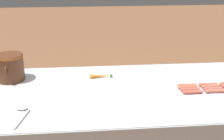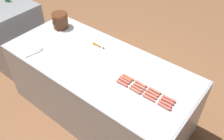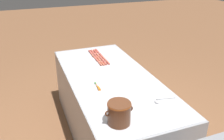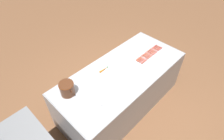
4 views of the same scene
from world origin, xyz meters
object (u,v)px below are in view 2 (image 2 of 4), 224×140
(hot_dog_9, at_px, (153,93))
(bean_pot, at_px, (60,20))
(hot_dog_2, at_px, (135,90))
(hot_dog_12, at_px, (169,99))
(hot_dog_7, at_px, (124,81))
(hot_dog_5, at_px, (151,95))
(hot_dog_15, at_px, (128,77))
(hot_dog_0, at_px, (164,106))
(hot_dog_8, at_px, (167,101))
(hot_dog_3, at_px, (122,83))
(carrot, at_px, (99,45))
(hot_dog_14, at_px, (141,84))
(back_cabinet, at_px, (14,36))
(hot_dog_11, at_px, (126,79))
(hot_dog_4, at_px, (165,104))
(hot_dog_10, at_px, (139,86))
(hot_dog_13, at_px, (155,91))
(serving_spoon, at_px, (39,50))
(hot_dog_1, at_px, (149,98))
(hot_dog_6, at_px, (137,88))

(hot_dog_9, relative_size, bean_pot, 0.54)
(hot_dog_2, xyz_separation_m, hot_dog_12, (0.12, -0.32, 0.00))
(hot_dog_7, xyz_separation_m, hot_dog_9, (0.04, -0.33, 0.00))
(hot_dog_5, relative_size, hot_dog_15, 1.00)
(hot_dog_0, distance_m, hot_dog_8, 0.08)
(hot_dog_2, xyz_separation_m, hot_dog_3, (-0.00, 0.17, 0.00))
(hot_dog_2, relative_size, carrot, 0.81)
(hot_dog_3, xyz_separation_m, hot_dog_14, (0.12, -0.16, 0.00))
(hot_dog_9, distance_m, hot_dog_14, 0.17)
(back_cabinet, bearing_deg, hot_dog_15, -89.48)
(hot_dog_0, bearing_deg, hot_dog_2, 89.89)
(hot_dog_3, distance_m, hot_dog_12, 0.50)
(hot_dog_2, xyz_separation_m, carrot, (0.35, 0.79, 0.00))
(hot_dog_2, relative_size, hot_dog_11, 1.00)
(hot_dog_3, height_order, hot_dog_7, same)
(hot_dog_3, height_order, bean_pot, bean_pot)
(hot_dog_3, bearing_deg, hot_dog_4, -85.55)
(hot_dog_11, relative_size, hot_dog_15, 1.00)
(back_cabinet, relative_size, bean_pot, 3.75)
(hot_dog_10, bearing_deg, hot_dog_4, -97.25)
(hot_dog_5, bearing_deg, hot_dog_12, -64.96)
(hot_dog_3, relative_size, hot_dog_12, 1.00)
(hot_dog_4, bearing_deg, hot_dog_14, 76.63)
(hot_dog_5, distance_m, hot_dog_8, 0.17)
(hot_dog_13, relative_size, bean_pot, 0.54)
(hot_dog_5, bearing_deg, hot_dog_7, 89.87)
(hot_dog_7, bearing_deg, serving_spoon, 100.35)
(hot_dog_1, height_order, hot_dog_8, same)
(hot_dog_9, distance_m, hot_dog_13, 0.04)
(hot_dog_8, relative_size, hot_dog_15, 1.00)
(hot_dog_10, bearing_deg, hot_dog_8, -89.87)
(hot_dog_1, height_order, hot_dog_12, same)
(back_cabinet, distance_m, hot_dog_3, 2.27)
(hot_dog_8, distance_m, bean_pot, 1.85)
(back_cabinet, height_order, hot_dog_3, back_cabinet)
(hot_dog_13, distance_m, hot_dog_14, 0.16)
(hot_dog_13, xyz_separation_m, hot_dog_15, (-0.00, 0.33, 0.00))
(hot_dog_2, height_order, hot_dog_5, same)
(hot_dog_2, xyz_separation_m, hot_dog_10, (0.08, -0.00, 0.00))
(hot_dog_6, bearing_deg, hot_dog_11, 75.99)
(hot_dog_2, bearing_deg, hot_dog_5, -75.83)
(hot_dog_8, distance_m, hot_dog_15, 0.49)
(hot_dog_0, bearing_deg, bean_pot, 78.53)
(hot_dog_7, bearing_deg, hot_dog_0, -94.76)
(hot_dog_15, bearing_deg, bean_pot, 79.14)
(hot_dog_7, bearing_deg, bean_pot, 76.09)
(hot_dog_3, xyz_separation_m, bean_pot, (0.37, 1.34, 0.10))
(hot_dog_5, height_order, hot_dog_12, same)
(hot_dog_8, bearing_deg, hot_dog_15, 85.62)
(hot_dog_11, bearing_deg, hot_dog_6, -104.01)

